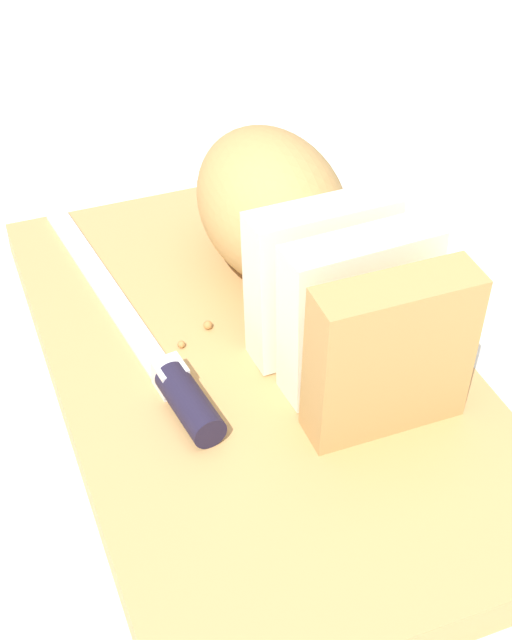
% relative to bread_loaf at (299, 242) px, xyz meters
% --- Properties ---
extents(ground_plane, '(3.00, 3.00, 0.00)m').
position_rel_bread_loaf_xyz_m(ground_plane, '(0.04, -0.05, -0.08)').
color(ground_plane, silver).
extents(cutting_board, '(0.43, 0.26, 0.02)m').
position_rel_bread_loaf_xyz_m(cutting_board, '(0.04, -0.05, -0.06)').
color(cutting_board, tan).
rests_on(cutting_board, ground_plane).
extents(bread_loaf, '(0.26, 0.11, 0.10)m').
position_rel_bread_loaf_xyz_m(bread_loaf, '(0.00, 0.00, 0.00)').
color(bread_loaf, tan).
rests_on(bread_loaf, cutting_board).
extents(bread_knife, '(0.28, 0.06, 0.02)m').
position_rel_bread_loaf_xyz_m(bread_knife, '(0.04, -0.11, -0.04)').
color(bread_knife, silver).
rests_on(bread_knife, cutting_board).
extents(crumb_near_knife, '(0.01, 0.01, 0.01)m').
position_rel_bread_loaf_xyz_m(crumb_near_knife, '(0.01, -0.07, -0.05)').
color(crumb_near_knife, '#A8753D').
rests_on(crumb_near_knife, cutting_board).
extents(crumb_near_loaf, '(0.00, 0.00, 0.00)m').
position_rel_bread_loaf_xyz_m(crumb_near_loaf, '(0.02, -0.09, -0.05)').
color(crumb_near_loaf, '#A8753D').
rests_on(crumb_near_loaf, cutting_board).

